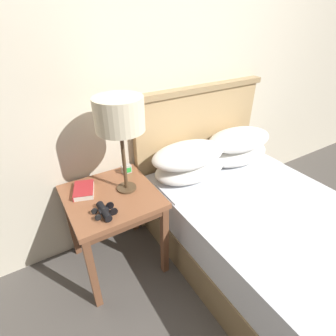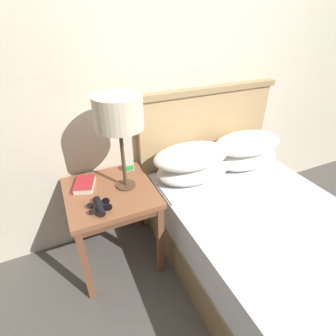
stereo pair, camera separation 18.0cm
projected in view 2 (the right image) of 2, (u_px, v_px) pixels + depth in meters
ground_plane at (235, 301)px, 1.76m from camera, size 20.00×20.00×0.00m
wall_back at (171, 70)px, 1.89m from camera, size 8.00×0.06×2.60m
nightstand at (111, 200)px, 1.80m from camera, size 0.58×0.58×0.64m
bed at (270, 244)px, 1.76m from camera, size 1.24×2.07×1.17m
table_lamp at (119, 114)px, 1.53m from camera, size 0.29×0.29×0.62m
book_on_nightstand at (84, 184)px, 1.78m from camera, size 0.18×0.22×0.04m
binoculars_pair at (99, 206)px, 1.58m from camera, size 0.14×0.16×0.05m
alarm_clock at (129, 167)px, 1.96m from camera, size 0.07×0.05×0.06m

